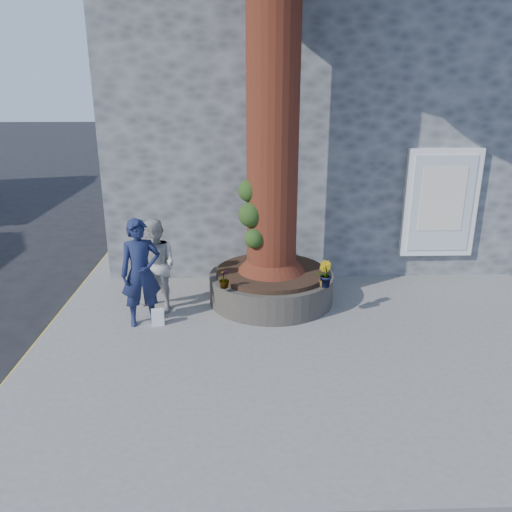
{
  "coord_description": "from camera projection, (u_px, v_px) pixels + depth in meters",
  "views": [
    {
      "loc": [
        0.23,
        -6.66,
        3.88
      ],
      "look_at": [
        0.49,
        1.23,
        1.25
      ],
      "focal_mm": 35.0,
      "sensor_mm": 36.0,
      "label": 1
    }
  ],
  "objects": [
    {
      "name": "ground",
      "position": [
        226.0,
        360.0,
        7.53
      ],
      "size": [
        120.0,
        120.0,
        0.0
      ],
      "primitive_type": "plane",
      "color": "black",
      "rests_on": "ground"
    },
    {
      "name": "pavement",
      "position": [
        315.0,
        326.0,
        8.51
      ],
      "size": [
        9.0,
        8.0,
        0.12
      ],
      "primitive_type": "cube",
      "color": "slate",
      "rests_on": "ground"
    },
    {
      "name": "yellow_line",
      "position": [
        46.0,
        333.0,
        8.39
      ],
      "size": [
        0.1,
        30.0,
        0.01
      ],
      "primitive_type": "cube",
      "color": "yellow",
      "rests_on": "ground"
    },
    {
      "name": "stone_shop",
      "position": [
        323.0,
        118.0,
        13.43
      ],
      "size": [
        10.3,
        8.3,
        6.3
      ],
      "color": "#4F5154",
      "rests_on": "ground"
    },
    {
      "name": "planter",
      "position": [
        271.0,
        285.0,
        9.32
      ],
      "size": [
        2.3,
        2.3,
        0.6
      ],
      "color": "black",
      "rests_on": "pavement"
    },
    {
      "name": "man",
      "position": [
        141.0,
        273.0,
        8.19
      ],
      "size": [
        0.76,
        0.61,
        1.82
      ],
      "primitive_type": "imported",
      "rotation": [
        0.0,
        0.0,
        0.29
      ],
      "color": "#161E3E",
      "rests_on": "pavement"
    },
    {
      "name": "woman",
      "position": [
        156.0,
        266.0,
        8.71
      ],
      "size": [
        1.02,
        0.98,
        1.67
      ],
      "primitive_type": "imported",
      "rotation": [
        0.0,
        0.0,
        -0.61
      ],
      "color": "#B1B0AA",
      "rests_on": "pavement"
    },
    {
      "name": "shopping_bag",
      "position": [
        158.0,
        317.0,
        8.37
      ],
      "size": [
        0.22,
        0.16,
        0.28
      ],
      "primitive_type": "cube",
      "rotation": [
        0.0,
        0.0,
        0.23
      ],
      "color": "white",
      "rests_on": "pavement"
    },
    {
      "name": "plant_a",
      "position": [
        273.0,
        248.0,
        9.98
      ],
      "size": [
        0.18,
        0.13,
        0.32
      ],
      "primitive_type": "imported",
      "rotation": [
        0.0,
        0.0,
        0.1
      ],
      "color": "gray",
      "rests_on": "planter"
    },
    {
      "name": "plant_b",
      "position": [
        325.0,
        274.0,
        8.38
      ],
      "size": [
        0.33,
        0.33,
        0.45
      ],
      "primitive_type": "imported",
      "rotation": [
        0.0,
        0.0,
        2.08
      ],
      "color": "gray",
      "rests_on": "planter"
    },
    {
      "name": "plant_c",
      "position": [
        224.0,
        279.0,
        8.34
      ],
      "size": [
        0.25,
        0.25,
        0.31
      ],
      "primitive_type": "imported",
      "rotation": [
        0.0,
        0.0,
        3.86
      ],
      "color": "gray",
      "rests_on": "planter"
    },
    {
      "name": "plant_d",
      "position": [
        325.0,
        279.0,
        8.4
      ],
      "size": [
        0.33,
        0.34,
        0.28
      ],
      "primitive_type": "imported",
      "rotation": [
        0.0,
        0.0,
        5.33
      ],
      "color": "gray",
      "rests_on": "planter"
    }
  ]
}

